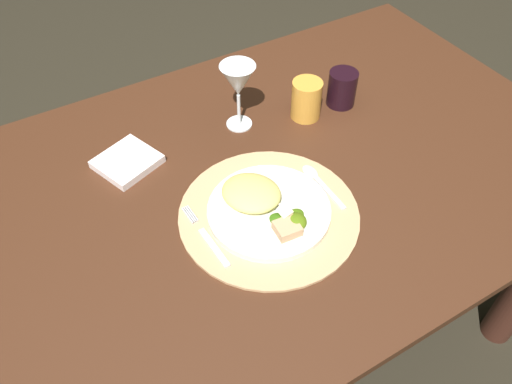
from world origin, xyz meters
TOP-DOWN VIEW (x-y plane):
  - ground_plane at (0.00, 0.00)m, footprint 6.00×6.00m
  - dining_table at (0.00, 0.00)m, footprint 1.40×0.90m
  - placemat at (-0.07, -0.10)m, footprint 0.36×0.36m
  - dinner_plate at (-0.07, -0.10)m, footprint 0.24×0.24m
  - pasta_serving at (-0.09, -0.06)m, footprint 0.15×0.16m
  - salad_greens at (-0.06, -0.15)m, footprint 0.08×0.08m
  - bread_piece at (-0.07, -0.17)m, footprint 0.05×0.05m
  - fork at (-0.21, -0.10)m, footprint 0.02×0.17m
  - spoon at (0.06, -0.07)m, footprint 0.03×0.14m
  - napkin at (-0.26, 0.18)m, footprint 0.15×0.15m
  - wine_glass at (0.01, 0.17)m, footprint 0.08×0.08m
  - amber_tumbler at (0.16, 0.12)m, footprint 0.07×0.07m
  - dark_tumbler at (0.27, 0.12)m, footprint 0.07×0.07m

SIDE VIEW (x-z plane):
  - ground_plane at x=0.00m, z-range 0.00..0.00m
  - dining_table at x=0.00m, z-range 0.18..0.89m
  - placemat at x=-0.07m, z-range 0.70..0.71m
  - fork at x=-0.21m, z-range 0.71..0.72m
  - spoon at x=0.06m, z-range 0.71..0.72m
  - napkin at x=-0.26m, z-range 0.70..0.72m
  - dinner_plate at x=-0.07m, z-range 0.71..0.73m
  - salad_greens at x=-0.06m, z-range 0.72..0.75m
  - bread_piece at x=-0.07m, z-range 0.73..0.74m
  - pasta_serving at x=-0.09m, z-range 0.73..0.76m
  - dark_tumbler at x=0.27m, z-range 0.70..0.79m
  - amber_tumbler at x=0.16m, z-range 0.70..0.80m
  - wine_glass at x=0.01m, z-range 0.74..0.90m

